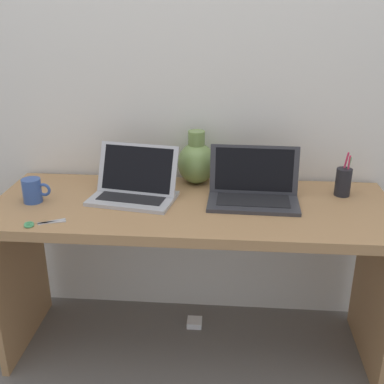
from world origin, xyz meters
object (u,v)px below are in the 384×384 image
(laptop_right, at_px, (253,187))
(pen_cup, at_px, (343,181))
(scissors, at_px, (37,224))
(green_vase, at_px, (196,162))
(power_brick, at_px, (195,323))
(coffee_mug, at_px, (33,190))
(laptop_left, at_px, (135,185))

(laptop_right, bearing_deg, pen_cup, 12.51)
(pen_cup, distance_m, scissors, 1.22)
(green_vase, height_order, scissors, green_vase)
(scissors, relative_size, power_brick, 2.05)
(coffee_mug, relative_size, pen_cup, 0.63)
(pen_cup, relative_size, power_brick, 2.60)
(laptop_right, bearing_deg, power_brick, 159.42)
(laptop_left, height_order, power_brick, laptop_left)
(laptop_right, bearing_deg, green_vase, 143.62)
(green_vase, distance_m, power_brick, 0.79)
(laptop_left, relative_size, pen_cup, 2.01)
(coffee_mug, height_order, scissors, coffee_mug)
(coffee_mug, relative_size, scissors, 0.80)
(laptop_left, bearing_deg, laptop_right, 1.30)
(green_vase, relative_size, scissors, 1.64)
(laptop_left, relative_size, power_brick, 5.23)
(laptop_right, bearing_deg, scissors, -159.65)
(pen_cup, bearing_deg, coffee_mug, -172.17)
(laptop_right, height_order, pen_cup, laptop_right)
(green_vase, bearing_deg, power_brick, -87.20)
(laptop_left, distance_m, laptop_right, 0.48)
(scissors, height_order, power_brick, scissors)
(laptop_right, height_order, coffee_mug, laptop_right)
(laptop_left, height_order, green_vase, green_vase)
(coffee_mug, bearing_deg, green_vase, 22.95)
(power_brick, bearing_deg, laptop_right, -20.58)
(green_vase, relative_size, power_brick, 3.36)
(scissors, bearing_deg, pen_cup, 17.91)
(scissors, xyz_separation_m, power_brick, (0.55, 0.38, -0.69))
(green_vase, bearing_deg, coffee_mug, -157.05)
(laptop_right, distance_m, power_brick, 0.79)
(coffee_mug, xyz_separation_m, pen_cup, (1.25, 0.17, 0.01))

